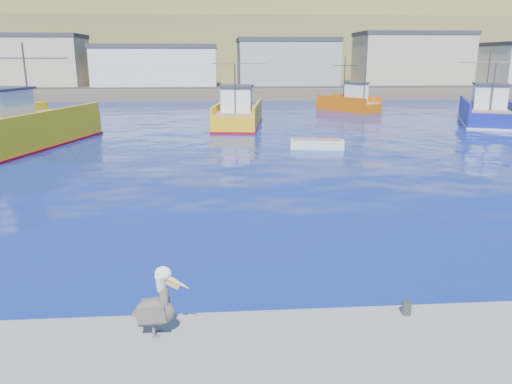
{
  "coord_description": "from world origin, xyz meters",
  "views": [
    {
      "loc": [
        -0.96,
        -12.75,
        5.82
      ],
      "look_at": [
        0.36,
        4.27,
        1.2
      ],
      "focal_mm": 35.0,
      "sensor_mm": 36.0,
      "label": 1
    }
  ],
  "objects_px": {
    "trawler_yellow_b": "(239,115)",
    "skiff_mid": "(317,145)",
    "pelican": "(157,306)",
    "boat_orange": "(350,102)",
    "trawler_yellow_a": "(16,131)",
    "trawler_blue": "(486,112)"
  },
  "relations": [
    {
      "from": "trawler_yellow_b",
      "to": "skiff_mid",
      "type": "distance_m",
      "value": 12.46
    },
    {
      "from": "pelican",
      "to": "skiff_mid",
      "type": "bearing_deg",
      "value": 71.44
    },
    {
      "from": "trawler_yellow_b",
      "to": "boat_orange",
      "type": "xyz_separation_m",
      "value": [
        13.02,
        11.82,
        -0.01
      ]
    },
    {
      "from": "trawler_yellow_a",
      "to": "trawler_yellow_b",
      "type": "height_order",
      "value": "trawler_yellow_a"
    },
    {
      "from": "trawler_blue",
      "to": "pelican",
      "type": "distance_m",
      "value": 43.27
    },
    {
      "from": "trawler_yellow_b",
      "to": "trawler_blue",
      "type": "relative_size",
      "value": 0.93
    },
    {
      "from": "skiff_mid",
      "to": "trawler_yellow_b",
      "type": "bearing_deg",
      "value": 112.04
    },
    {
      "from": "trawler_yellow_b",
      "to": "pelican",
      "type": "bearing_deg",
      "value": -95.12
    },
    {
      "from": "trawler_yellow_a",
      "to": "boat_orange",
      "type": "xyz_separation_m",
      "value": [
        28.04,
        21.77,
        -0.2
      ]
    },
    {
      "from": "boat_orange",
      "to": "skiff_mid",
      "type": "distance_m",
      "value": 24.81
    },
    {
      "from": "trawler_yellow_a",
      "to": "pelican",
      "type": "height_order",
      "value": "trawler_yellow_a"
    },
    {
      "from": "trawler_yellow_a",
      "to": "trawler_blue",
      "type": "height_order",
      "value": "trawler_yellow_a"
    },
    {
      "from": "trawler_yellow_b",
      "to": "pelican",
      "type": "height_order",
      "value": "trawler_yellow_b"
    },
    {
      "from": "trawler_yellow_b",
      "to": "pelican",
      "type": "relative_size",
      "value": 7.36
    },
    {
      "from": "boat_orange",
      "to": "skiff_mid",
      "type": "xyz_separation_m",
      "value": [
        -8.35,
        -23.35,
        -0.74
      ]
    },
    {
      "from": "pelican",
      "to": "trawler_yellow_a",
      "type": "bearing_deg",
      "value": 115.71
    },
    {
      "from": "trawler_blue",
      "to": "skiff_mid",
      "type": "distance_m",
      "value": 21.34
    },
    {
      "from": "trawler_blue",
      "to": "skiff_mid",
      "type": "bearing_deg",
      "value": -146.64
    },
    {
      "from": "boat_orange",
      "to": "trawler_yellow_a",
      "type": "bearing_deg",
      "value": -142.18
    },
    {
      "from": "trawler_yellow_b",
      "to": "pelican",
      "type": "xyz_separation_m",
      "value": [
        -3.11,
        -34.7,
        0.13
      ]
    },
    {
      "from": "trawler_yellow_a",
      "to": "trawler_blue",
      "type": "relative_size",
      "value": 1.27
    },
    {
      "from": "trawler_yellow_a",
      "to": "skiff_mid",
      "type": "height_order",
      "value": "trawler_yellow_a"
    }
  ]
}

